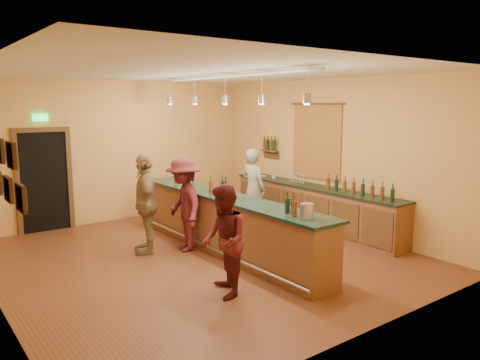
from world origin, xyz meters
TOP-DOWN VIEW (x-y plane):
  - floor at (0.00, 0.00)m, footprint 7.00×7.00m
  - ceiling at (0.00, 0.00)m, footprint 6.50×7.00m
  - wall_back at (0.00, 3.50)m, footprint 6.50×0.02m
  - wall_front at (0.00, -3.50)m, footprint 6.50×0.02m
  - wall_right at (3.25, 0.00)m, footprint 0.02×7.00m
  - doorway at (-1.70, 3.47)m, footprint 1.15×0.09m
  - tapestry at (3.23, 0.40)m, footprint 0.03×1.40m
  - bottle_shelf at (3.17, 1.90)m, footprint 0.17×0.55m
  - picture_grid at (-3.21, -0.75)m, footprint 0.06×2.20m
  - back_counter at (2.97, 0.18)m, footprint 0.60×4.55m
  - tasting_bar at (0.52, -0.00)m, footprint 0.73×5.10m
  - pendant_track at (0.52, -0.00)m, footprint 0.11×4.60m
  - bartender at (1.97, 1.02)m, footprint 0.49×0.68m
  - customer_a at (-0.63, -1.60)m, footprint 0.86×0.95m
  - customer_b at (-0.63, 0.87)m, footprint 0.79×1.15m
  - customer_c at (-0.03, 0.54)m, footprint 0.82×1.21m
  - bar_stool at (1.25, 2.20)m, footprint 0.31×0.31m

SIDE VIEW (x-z plane):
  - floor at x=0.00m, z-range 0.00..0.00m
  - back_counter at x=2.97m, z-range -0.15..1.12m
  - bar_stool at x=1.25m, z-range 0.17..0.81m
  - tasting_bar at x=0.52m, z-range -0.08..1.30m
  - customer_a at x=-0.63m, z-range 0.00..1.59m
  - customer_c at x=-0.03m, z-range 0.00..1.72m
  - bartender at x=1.97m, z-range 0.00..1.74m
  - customer_b at x=-0.63m, z-range 0.00..1.81m
  - doorway at x=-1.70m, z-range -0.11..2.36m
  - wall_back at x=0.00m, z-range 0.00..3.20m
  - wall_front at x=0.00m, z-range 0.00..3.20m
  - wall_right at x=3.25m, z-range 0.00..3.20m
  - bottle_shelf at x=3.17m, z-range 1.39..1.94m
  - tapestry at x=3.23m, z-range 1.05..2.65m
  - picture_grid at x=-3.21m, z-range 1.60..2.30m
  - pendant_track at x=0.52m, z-range 2.73..3.24m
  - ceiling at x=0.00m, z-range 3.19..3.21m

